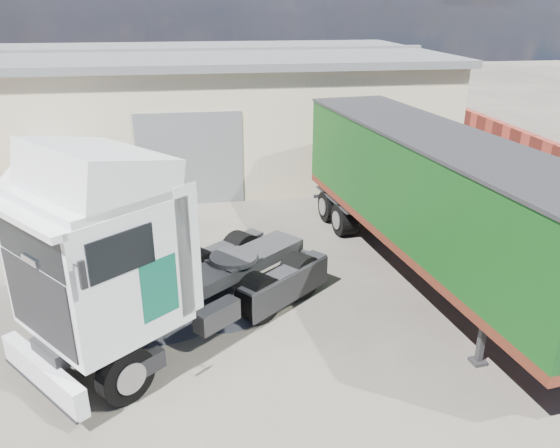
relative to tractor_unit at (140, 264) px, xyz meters
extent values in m
plane|color=#2C2823|center=(3.07, -0.41, -2.11)|extent=(120.00, 120.00, 0.00)
cube|color=#C0B993|center=(-2.93, 15.59, 0.39)|extent=(30.00, 12.00, 5.00)
cube|color=#545659|center=(-2.93, 15.59, 3.04)|extent=(30.60, 12.60, 0.30)
cube|color=#545659|center=(1.07, 9.57, -0.31)|extent=(4.00, 0.08, 3.60)
cube|color=#545659|center=(-2.93, 15.59, 3.24)|extent=(30.60, 0.40, 0.15)
cylinder|color=black|center=(-1.04, -0.87, -1.51)|extent=(2.69, 2.88, 1.19)
cylinder|color=black|center=(1.97, 1.66, -1.51)|extent=(2.73, 2.92, 1.19)
cylinder|color=black|center=(3.17, 2.67, -1.51)|extent=(2.73, 2.92, 1.19)
cube|color=#2D2D30|center=(1.03, 0.86, -1.10)|extent=(6.32, 5.54, 0.34)
cube|color=white|center=(-1.85, -1.56, -1.49)|extent=(2.06, 2.37, 0.62)
cube|color=white|center=(-0.74, -0.62, 0.45)|extent=(3.78, 3.81, 2.75)
cube|color=black|center=(-1.73, -1.45, 0.03)|extent=(1.64, 1.93, 1.57)
cube|color=black|center=(-1.71, -1.44, 1.26)|extent=(1.67, 1.97, 0.84)
cube|color=white|center=(-0.57, -0.48, 2.22)|extent=(3.46, 3.53, 1.38)
cube|color=#0C5742|center=(-1.30, 0.75, 0.14)|extent=(0.65, 0.55, 1.24)
cube|color=#0C5742|center=(0.51, -1.41, 0.14)|extent=(0.65, 0.55, 1.24)
cylinder|color=#2D2D30|center=(2.14, 1.80, -0.86)|extent=(1.74, 1.74, 0.13)
cube|color=#2D2D30|center=(7.23, -1.75, -1.53)|extent=(0.35, 0.35, 1.15)
cube|color=#2D2D30|center=(9.10, -1.51, -1.53)|extent=(0.35, 0.35, 1.15)
cylinder|color=black|center=(7.12, 6.49, -1.56)|extent=(2.78, 1.44, 1.11)
cube|color=#2D2D30|center=(7.66, 2.30, -1.17)|extent=(2.42, 12.52, 0.36)
cube|color=#5D2715|center=(7.66, 2.30, -0.83)|extent=(4.18, 12.74, 0.25)
cube|color=black|center=(7.66, 2.30, 0.66)|extent=(4.18, 12.74, 2.71)
cube|color=#2D2D30|center=(7.66, 2.30, 2.03)|extent=(4.25, 12.81, 0.08)
cylinder|color=black|center=(-3.79, 6.22, -1.73)|extent=(2.23, 0.91, 0.75)
cylinder|color=black|center=(-4.07, 9.85, -1.73)|extent=(2.23, 0.91, 0.75)
cube|color=white|center=(-3.93, 8.03, -0.92)|extent=(2.55, 5.37, 1.93)
cube|color=white|center=(-3.77, 5.88, -0.97)|extent=(2.17, 1.18, 1.25)
cube|color=black|center=(-3.78, 6.11, -0.35)|extent=(1.99, 0.24, 0.68)
cone|color=black|center=(0.05, 1.70, -1.64)|extent=(5.13, 5.13, 0.93)
cone|color=black|center=(1.85, 1.06, -1.88)|extent=(1.92, 1.92, 0.46)
cone|color=black|center=(-1.72, 2.16, -1.83)|extent=(2.35, 2.35, 0.56)
camera|label=1|loc=(1.41, -10.95, 5.28)|focal=35.00mm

